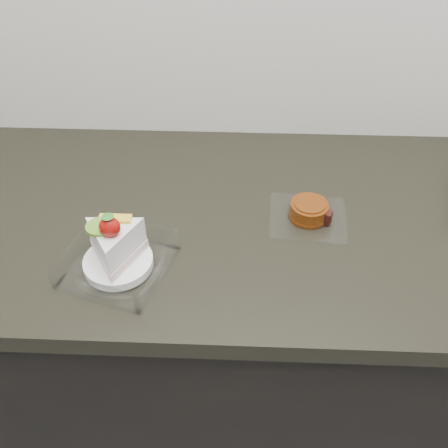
# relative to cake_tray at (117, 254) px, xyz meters

# --- Properties ---
(counter) EXTENTS (2.04, 0.64, 0.90)m
(counter) POSITION_rel_cake_tray_xyz_m (0.27, 0.16, -0.48)
(counter) COLOR black
(counter) RESTS_ON ground
(cake_tray) EXTENTS (0.21, 0.21, 0.13)m
(cake_tray) POSITION_rel_cake_tray_xyz_m (0.00, 0.00, 0.00)
(cake_tray) COLOR white
(cake_tray) RESTS_ON counter
(mooncake_wrap) EXTENTS (0.16, 0.15, 0.04)m
(mooncake_wrap) POSITION_rel_cake_tray_xyz_m (0.36, 0.15, -0.02)
(mooncake_wrap) COLOR white
(mooncake_wrap) RESTS_ON counter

